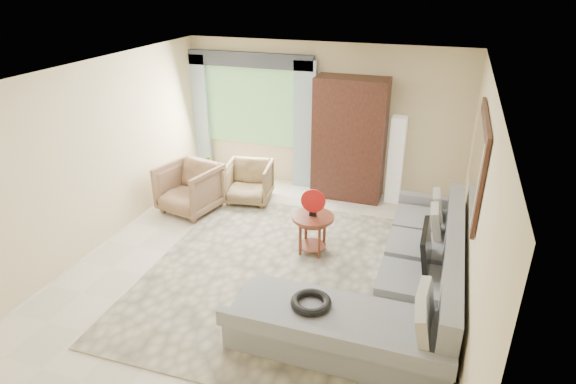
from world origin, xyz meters
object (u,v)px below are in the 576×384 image
(tv_screen, at_px, (426,248))
(coffee_table, at_px, (312,234))
(armchair_right, at_px, (249,182))
(floor_lamp, at_px, (396,160))
(sectional_sofa, at_px, (397,286))
(armchair_left, at_px, (190,188))
(armoire, at_px, (349,139))
(potted_plant, at_px, (204,168))

(tv_screen, xyz_separation_m, coffee_table, (-1.54, 0.59, -0.41))
(armchair_right, xyz_separation_m, floor_lamp, (2.36, 0.82, 0.40))
(sectional_sofa, height_order, armchair_left, sectional_sofa)
(tv_screen, relative_size, coffee_table, 1.26)
(tv_screen, xyz_separation_m, armoire, (-1.50, 2.64, 0.33))
(sectional_sofa, distance_m, armoire, 3.24)
(armchair_right, xyz_separation_m, potted_plant, (-1.09, 0.43, -0.05))
(sectional_sofa, bearing_deg, floor_lamp, 98.33)
(sectional_sofa, bearing_deg, armchair_left, 157.41)
(sectional_sofa, xyz_separation_m, armchair_left, (-3.57, 1.49, 0.12))
(tv_screen, bearing_deg, potted_plant, 150.86)
(coffee_table, bearing_deg, armoire, 88.76)
(armchair_left, xyz_separation_m, potted_plant, (-0.32, 1.08, -0.10))
(tv_screen, distance_m, floor_lamp, 2.79)
(sectional_sofa, relative_size, tv_screen, 4.68)
(coffee_table, distance_m, floor_lamp, 2.32)
(armchair_left, bearing_deg, tv_screen, -4.92)
(floor_lamp, bearing_deg, armchair_right, -160.84)
(potted_plant, height_order, armoire, armoire)
(armchair_left, relative_size, potted_plant, 1.48)
(potted_plant, relative_size, floor_lamp, 0.40)
(tv_screen, relative_size, armchair_left, 0.84)
(coffee_table, bearing_deg, sectional_sofa, -33.35)
(sectional_sofa, height_order, tv_screen, tv_screen)
(potted_plant, bearing_deg, armoire, 7.04)
(floor_lamp, bearing_deg, coffee_table, -111.75)
(coffee_table, distance_m, armchair_right, 2.00)
(coffee_table, bearing_deg, floor_lamp, 68.25)
(armchair_right, distance_m, armoire, 1.87)
(tv_screen, distance_m, potted_plant, 4.77)
(armchair_left, relative_size, armoire, 0.42)
(armoire, bearing_deg, floor_lamp, 4.29)
(armchair_right, distance_m, floor_lamp, 2.53)
(potted_plant, distance_m, armoire, 2.78)
(armoire, bearing_deg, sectional_sofa, -66.94)
(tv_screen, xyz_separation_m, armchair_left, (-3.84, 1.23, -0.32))
(armchair_right, bearing_deg, floor_lamp, 9.80)
(armoire, xyz_separation_m, floor_lamp, (0.80, 0.06, -0.30))
(coffee_table, bearing_deg, armchair_right, 139.49)
(coffee_table, xyz_separation_m, armchair_left, (-2.29, 0.64, 0.09))
(coffee_table, height_order, armoire, armoire)
(tv_screen, height_order, coffee_table, tv_screen)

